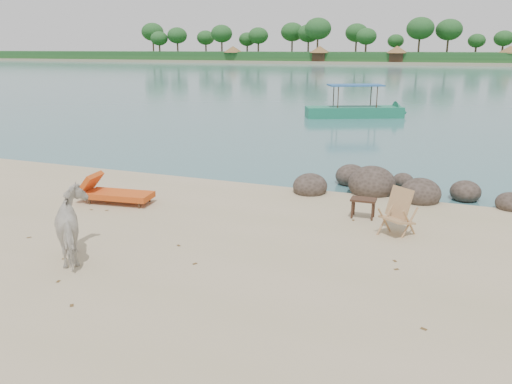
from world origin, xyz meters
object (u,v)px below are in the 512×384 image
deck_chair (397,214)px  boat_near (355,90)px  lounge_chair (119,192)px  boulders (386,187)px  cow (75,227)px  side_table (363,210)px

deck_chair → boat_near: boat_near is taller
lounge_chair → boat_near: boat_near is taller
boulders → deck_chair: 3.50m
cow → side_table: size_ratio=2.69×
side_table → boat_near: size_ratio=0.09×
side_table → boat_near: 19.90m
boulders → deck_chair: size_ratio=6.09×
boulders → lounge_chair: (-6.74, -3.63, 0.14)m
lounge_chair → deck_chair: (7.38, 0.20, 0.18)m
lounge_chair → boulders: bearing=21.6°
cow → side_table: bearing=177.2°
boulders → side_table: 2.53m
boulders → lounge_chair: size_ratio=2.77×
boat_near → side_table: bearing=-103.7°
side_table → cow: bearing=-138.5°
deck_chair → boat_near: bearing=139.1°
boulders → side_table: boulders is taller
lounge_chair → deck_chair: deck_chair is taller
cow → lounge_chair: 3.75m
side_table → boat_near: bearing=100.0°
boulders → lounge_chair: bearing=-151.7°
cow → side_table: (5.03, 4.56, -0.45)m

